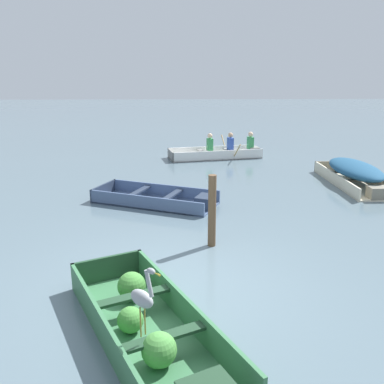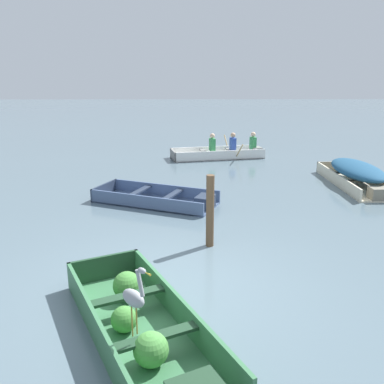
% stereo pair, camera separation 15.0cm
% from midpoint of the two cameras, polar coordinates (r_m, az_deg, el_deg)
% --- Properties ---
extents(ground_plane, '(80.00, 80.00, 0.00)m').
position_cam_midpoint_polar(ground_plane, '(6.61, -2.91, -12.47)').
color(ground_plane, slate).
extents(dinghy_green_foreground, '(2.42, 3.42, 0.44)m').
position_cam_midpoint_polar(dinghy_green_foreground, '(5.41, -6.61, -17.62)').
color(dinghy_green_foreground, '#387047').
rests_on(dinghy_green_foreground, ground).
extents(skiff_slate_blue_near_moored, '(3.17, 2.21, 0.33)m').
position_cam_midpoint_polar(skiff_slate_blue_near_moored, '(10.38, -4.70, -0.99)').
color(skiff_slate_blue_near_moored, '#475B7F').
rests_on(skiff_slate_blue_near_moored, ground).
extents(skiff_cream_mid_moored, '(1.28, 3.28, 0.64)m').
position_cam_midpoint_polar(skiff_cream_mid_moored, '(12.78, 20.64, 2.50)').
color(skiff_cream_mid_moored, beige).
rests_on(skiff_cream_mid_moored, ground).
extents(rowboat_white_with_crew, '(3.46, 2.19, 0.91)m').
position_cam_midpoint_polar(rowboat_white_with_crew, '(15.74, 3.62, 5.35)').
color(rowboat_white_with_crew, white).
rests_on(rowboat_white_with_crew, ground).
extents(heron_on_dinghy, '(0.37, 0.38, 0.84)m').
position_cam_midpoint_polar(heron_on_dinghy, '(4.57, -7.54, -13.71)').
color(heron_on_dinghy, olive).
rests_on(heron_on_dinghy, dinghy_green_foreground).
extents(mooring_post, '(0.15, 0.15, 1.35)m').
position_cam_midpoint_polar(mooring_post, '(7.76, 2.14, -2.56)').
color(mooring_post, brown).
rests_on(mooring_post, ground).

